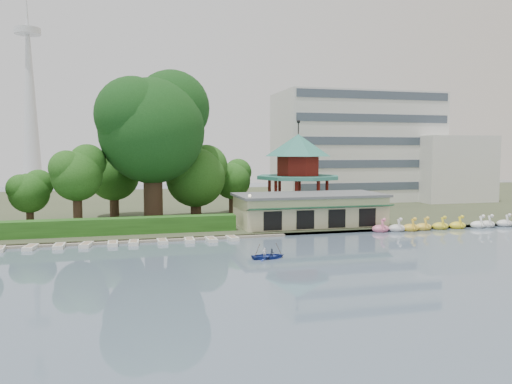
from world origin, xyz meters
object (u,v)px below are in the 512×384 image
object	(u,v)px
pavilion	(298,166)
big_tree	(153,123)
rowboat_with_passengers	(268,254)
dock	(130,241)
boathouse	(309,209)

from	to	relation	value
pavilion	big_tree	xyz separation A→B (m)	(-20.82, -3.78, 5.71)
pavilion	rowboat_with_passengers	distance (m)	29.64
big_tree	rowboat_with_passengers	distance (m)	27.22
dock	rowboat_with_passengers	world-z (taller)	rowboat_with_passengers
big_tree	rowboat_with_passengers	world-z (taller)	big_tree
boathouse	rowboat_with_passengers	distance (m)	19.09
boathouse	pavilion	distance (m)	11.43
dock	rowboat_with_passengers	xyz separation A→B (m)	(11.98, -11.36, 0.32)
dock	rowboat_with_passengers	bearing A→B (deg)	-43.49
pavilion	dock	bearing A→B (deg)	-148.34
big_tree	dock	bearing A→B (deg)	-106.11
dock	boathouse	bearing A→B (deg)	12.24
pavilion	big_tree	distance (m)	21.92
dock	big_tree	size ratio (longest dim) A/B	1.71
pavilion	boathouse	bearing A→B (deg)	-101.28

